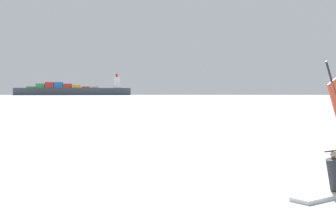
# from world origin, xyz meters

# --- Properties ---
(ground_plane) EXTENTS (4000.00, 4000.00, 0.00)m
(ground_plane) POSITION_xyz_m (0.00, 0.00, 0.00)
(ground_plane) COLOR #9EA8B2
(cargo_ship) EXTENTS (212.56, 35.56, 39.86)m
(cargo_ship) POSITION_xyz_m (-104.45, 864.05, 9.57)
(cargo_ship) COLOR #3F444C
(cargo_ship) RESTS_ON ground_plane
(distant_headland) EXTENTS (674.41, 265.93, 34.34)m
(distant_headland) POSITION_xyz_m (-141.40, 1449.33, 17.17)
(distant_headland) COLOR #60665B
(distant_headland) RESTS_ON ground_plane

